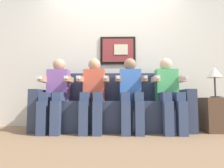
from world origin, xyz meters
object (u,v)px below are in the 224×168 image
(person_right_center, at_px, (131,90))
(table_lamp, at_px, (214,74))
(person_leftmost, at_px, (56,90))
(person_left_center, at_px, (93,90))
(person_rightmost, at_px, (169,90))
(side_table_right, at_px, (216,115))
(couch, at_px, (112,110))
(spare_remote_on_table, at_px, (222,97))

(person_right_center, height_order, table_lamp, person_right_center)
(person_leftmost, distance_m, person_left_center, 0.55)
(person_rightmost, height_order, side_table_right, person_rightmost)
(person_right_center, relative_size, side_table_right, 2.22)
(person_right_center, relative_size, person_rightmost, 1.00)
(couch, xyz_separation_m, spare_remote_on_table, (1.57, -0.21, 0.20))
(person_left_center, distance_m, side_table_right, 1.84)
(person_rightmost, distance_m, spare_remote_on_table, 0.75)
(person_leftmost, xyz_separation_m, side_table_right, (2.36, 0.06, -0.36))
(person_right_center, bearing_deg, person_rightmost, 0.00)
(person_left_center, xyz_separation_m, table_lamp, (1.81, 0.05, 0.25))
(side_table_right, bearing_deg, person_leftmost, -178.51)
(person_right_center, xyz_separation_m, spare_remote_on_table, (1.30, -0.04, -0.10))
(person_rightmost, distance_m, side_table_right, 0.79)
(spare_remote_on_table, bearing_deg, person_right_center, 178.04)
(person_rightmost, height_order, table_lamp, person_rightmost)
(person_right_center, bearing_deg, spare_remote_on_table, -1.96)
(couch, height_order, spare_remote_on_table, couch)
(side_table_right, bearing_deg, person_left_center, -178.05)
(couch, height_order, person_left_center, person_left_center)
(person_rightmost, bearing_deg, couch, 168.52)
(person_rightmost, bearing_deg, person_right_center, 180.00)
(person_leftmost, distance_m, table_lamp, 2.38)
(person_leftmost, bearing_deg, couch, 11.47)
(person_right_center, bearing_deg, couch, 148.65)
(table_lamp, bearing_deg, person_rightmost, -175.58)
(person_right_center, height_order, person_rightmost, same)
(table_lamp, distance_m, spare_remote_on_table, 0.36)
(couch, xyz_separation_m, table_lamp, (1.53, -0.11, 0.55))
(side_table_right, bearing_deg, couch, 176.00)
(person_leftmost, xyz_separation_m, table_lamp, (2.36, 0.05, 0.25))
(person_left_center, height_order, person_rightmost, same)
(person_right_center, xyz_separation_m, person_rightmost, (0.55, 0.00, 0.00))
(couch, bearing_deg, person_right_center, -31.35)
(couch, distance_m, table_lamp, 1.63)
(person_leftmost, xyz_separation_m, person_right_center, (1.11, 0.00, 0.00))
(person_left_center, height_order, table_lamp, person_left_center)
(person_right_center, bearing_deg, side_table_right, 2.81)
(side_table_right, bearing_deg, person_rightmost, -174.98)
(table_lamp, height_order, spare_remote_on_table, table_lamp)
(couch, relative_size, person_leftmost, 2.13)
(side_table_right, height_order, table_lamp, table_lamp)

